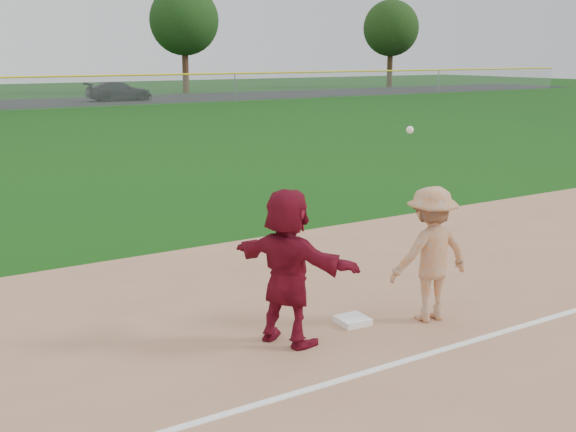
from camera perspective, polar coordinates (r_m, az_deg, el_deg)
ground at (r=9.01m, az=5.21°, el=-9.89°), size 160.00×160.00×0.00m
foul_line at (r=8.44m, az=8.60°, el=-11.44°), size 60.00×0.10×0.01m
first_base at (r=9.52m, az=5.13°, el=-8.21°), size 0.40×0.40×0.09m
base_runner at (r=8.60m, az=-0.03°, el=-4.03°), size 1.18×1.86×1.91m
car_right at (r=54.86m, az=-13.20°, el=9.58°), size 4.87×2.16×1.39m
first_base_play at (r=9.56m, az=11.19°, el=-2.96°), size 1.22×0.80×2.58m
tree_3 at (r=65.31m, az=-8.22°, el=15.04°), size 6.00×6.00×9.19m
tree_4 at (r=75.86m, az=8.14°, el=14.47°), size 5.60×5.60×8.67m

